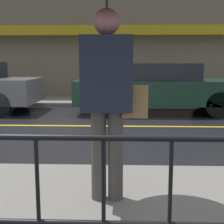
# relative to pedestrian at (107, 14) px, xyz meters

# --- Properties ---
(ground_plane) EXTENTS (80.00, 80.00, 0.00)m
(ground_plane) POSITION_rel_pedestrian_xyz_m (-0.90, 4.08, -1.87)
(ground_plane) COLOR black
(sidewalk_near) EXTENTS (28.00, 2.50, 0.12)m
(sidewalk_near) POSITION_rel_pedestrian_xyz_m (-0.90, -0.24, -1.81)
(sidewalk_near) COLOR gray
(sidewalk_near) RESTS_ON ground_plane
(sidewalk_far) EXTENTS (28.00, 2.05, 0.12)m
(sidewalk_far) POSITION_rel_pedestrian_xyz_m (-0.90, 8.17, -1.81)
(sidewalk_far) COLOR gray
(sidewalk_far) RESTS_ON ground_plane
(lane_marking) EXTENTS (25.20, 0.12, 0.01)m
(lane_marking) POSITION_rel_pedestrian_xyz_m (-0.90, 4.08, -1.87)
(lane_marking) COLOR gold
(lane_marking) RESTS_ON ground_plane
(building_storefront) EXTENTS (28.00, 0.85, 6.37)m
(building_storefront) POSITION_rel_pedestrian_xyz_m (-0.90, 9.33, 1.28)
(building_storefront) COLOR #706656
(building_storefront) RESTS_ON ground_plane
(pedestrian) EXTENTS (1.09, 1.09, 2.23)m
(pedestrian) POSITION_rel_pedestrian_xyz_m (0.00, 0.00, 0.00)
(pedestrian) COLOR #4C4742
(pedestrian) RESTS_ON sidewalk_near
(car_dark_green) EXTENTS (4.73, 1.81, 1.41)m
(car_dark_green) POSITION_rel_pedestrian_xyz_m (1.12, 6.05, -1.13)
(car_dark_green) COLOR #193828
(car_dark_green) RESTS_ON ground_plane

